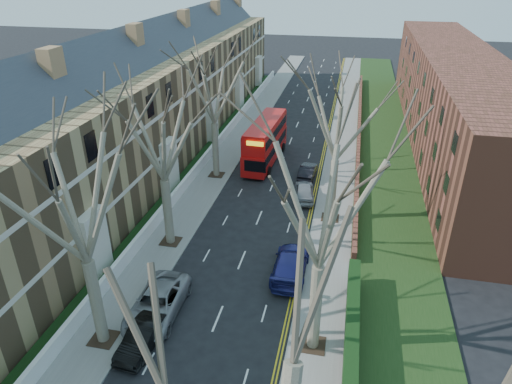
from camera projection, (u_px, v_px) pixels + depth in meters
The scene contains 17 objects.
pavement_left at pixel (241, 137), 54.10m from camera, with size 3.00×102.00×0.12m, color slate.
pavement_right at pixel (343, 144), 51.86m from camera, with size 3.00×102.00×0.12m, color slate.
terrace_left at pixel (147, 107), 46.07m from camera, with size 9.70×78.00×13.60m.
flats_right at pixel (452, 98), 50.94m from camera, with size 13.97×54.00×10.00m.
front_wall_left at pixel (207, 157), 47.20m from camera, with size 0.30×78.00×1.00m.
grass_verge_right at pixel (384, 147), 50.98m from camera, with size 6.00×102.00×0.06m.
tree_left_mid at pixel (73, 187), 21.01m from camera, with size 10.50×10.50×14.71m.
tree_left_far at pixel (159, 125), 29.85m from camera, with size 10.15×10.15×14.22m.
tree_left_dist at pixel (212, 78), 40.13m from camera, with size 10.50×10.50×14.71m.
tree_right_mid at pixel (324, 192), 20.62m from camera, with size 10.50×10.50×14.71m.
tree_right_far at pixel (339, 109), 32.93m from camera, with size 10.15×10.15×14.22m.
double_decker_bus at pixel (265, 143), 46.69m from camera, with size 3.01×10.26×4.28m.
car_left_mid at pixel (143, 336), 24.73m from camera, with size 1.45×4.15×1.37m, color black.
car_left_far at pixel (157, 304), 26.91m from camera, with size 2.65×5.75×1.60m, color gray.
car_right_near at pixel (290, 264), 30.36m from camera, with size 2.21×5.43×1.58m, color navy.
car_right_mid at pixel (304, 191), 40.02m from camera, with size 1.72×4.27×1.45m, color gray.
car_right_far at pixel (308, 171), 43.91m from camera, with size 1.40×4.03×1.33m, color black.
Camera 1 is at (6.53, -10.58, 18.98)m, focal length 32.00 mm.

